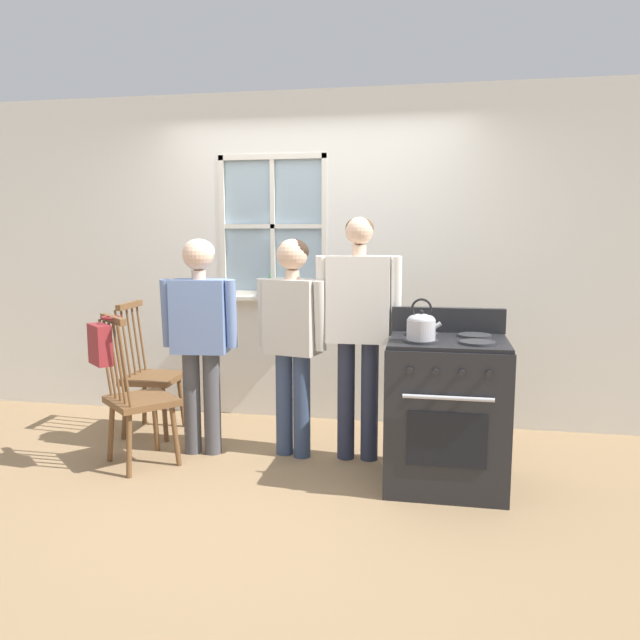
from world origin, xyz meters
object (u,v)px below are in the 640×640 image
chair_near_wall (150,376)px  stove (446,411)px  person_teen_center (293,326)px  kettle (421,325)px  person_elderly_left (200,324)px  chair_by_window (138,400)px  person_adult_right (358,316)px  handbag (100,343)px  potted_plant (268,290)px

chair_near_wall → stove: (2.26, -0.60, 0.02)m
person_teen_center → kettle: 1.00m
person_elderly_left → stove: (1.70, -0.25, -0.46)m
chair_by_window → stove: size_ratio=0.95×
chair_by_window → person_adult_right: 1.59m
handbag → stove: bearing=5.6°
potted_plant → person_elderly_left: bearing=-105.0°
kettle → handbag: bearing=-177.6°
person_adult_right → handbag: 1.70m
person_elderly_left → potted_plant: (0.24, 0.91, 0.16)m
stove → handbag: 2.24m
person_elderly_left → person_adult_right: size_ratio=0.91×
potted_plant → chair_near_wall: bearing=-145.5°
person_adult_right → potted_plant: person_adult_right is taller
potted_plant → person_adult_right: bearing=-43.9°
chair_by_window → kettle: 1.96m
chair_near_wall → person_adult_right: person_adult_right is taller
chair_near_wall → person_teen_center: bearing=-104.6°
potted_plant → stove: bearing=-38.6°
stove → handbag: (-2.19, -0.22, 0.39)m
stove → handbag: size_ratio=3.53×
stove → kettle: size_ratio=4.39×
potted_plant → handbag: 1.58m
kettle → person_elderly_left: bearing=166.1°
handbag → potted_plant: bearing=61.8°
person_elderly_left → potted_plant: 0.96m
person_adult_right → stove: size_ratio=1.54×
person_teen_center → stove: size_ratio=1.41×
person_elderly_left → stove: person_elderly_left is taller
person_adult_right → chair_near_wall: bearing=169.3°
stove → chair_by_window: bearing=-178.8°
chair_near_wall → handbag: size_ratio=3.37×
person_adult_right → chair_by_window: bearing=-166.9°
person_elderly_left → person_adult_right: person_adult_right is taller
kettle → handbag: (-2.03, -0.08, -0.16)m
person_teen_center → potted_plant: size_ratio=6.89×
stove → kettle: kettle is taller
chair_near_wall → person_adult_right: 1.78m
person_elderly_left → stove: bearing=-13.6°
potted_plant → person_teen_center: bearing=-64.4°
person_adult_right → person_elderly_left: bearing=-177.1°
person_adult_right → potted_plant: 1.19m
person_adult_right → handbag: person_adult_right is taller
person_elderly_left → person_teen_center: bearing=1.1°
person_elderly_left → potted_plant: person_elderly_left is taller
person_elderly_left → person_teen_center: size_ratio=1.00×
chair_by_window → chair_near_wall: same height
kettle → handbag: kettle is taller
person_elderly_left → person_teen_center: same height
chair_near_wall → potted_plant: size_ratio=4.67×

